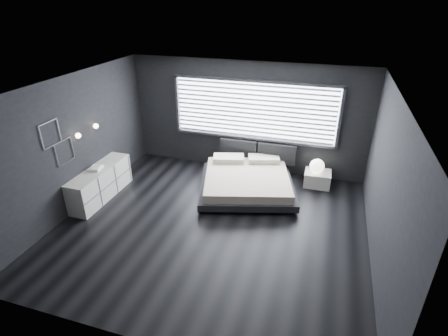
% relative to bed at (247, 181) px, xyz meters
% --- Properties ---
extents(room, '(6.04, 6.00, 2.80)m').
position_rel_bed_xyz_m(room, '(-0.33, -1.59, 1.14)').
color(room, black).
rests_on(room, ground).
extents(window, '(4.14, 0.09, 1.52)m').
position_rel_bed_xyz_m(window, '(-0.13, 1.11, 1.35)').
color(window, white).
rests_on(window, ground).
extents(headboard, '(1.96, 0.16, 0.52)m').
position_rel_bed_xyz_m(headboard, '(0.01, 1.05, 0.31)').
color(headboard, black).
rests_on(headboard, ground).
extents(sconce_near, '(0.18, 0.11, 0.11)m').
position_rel_bed_xyz_m(sconce_near, '(-3.22, -1.54, 1.34)').
color(sconce_near, silver).
rests_on(sconce_near, ground).
extents(sconce_far, '(0.18, 0.11, 0.11)m').
position_rel_bed_xyz_m(sconce_far, '(-3.22, -0.94, 1.34)').
color(sconce_far, silver).
rests_on(sconce_far, ground).
extents(wall_art_upper, '(0.01, 0.48, 0.48)m').
position_rel_bed_xyz_m(wall_art_upper, '(-3.31, -2.14, 1.59)').
color(wall_art_upper, '#47474C').
rests_on(wall_art_upper, ground).
extents(wall_art_lower, '(0.01, 0.48, 0.48)m').
position_rel_bed_xyz_m(wall_art_lower, '(-3.31, -1.89, 1.12)').
color(wall_art_lower, '#47474C').
rests_on(wall_art_lower, ground).
extents(bed, '(2.62, 2.55, 0.56)m').
position_rel_bed_xyz_m(bed, '(0.00, 0.00, 0.00)').
color(bed, black).
rests_on(bed, ground).
extents(nightstand, '(0.63, 0.53, 0.36)m').
position_rel_bed_xyz_m(nightstand, '(1.58, 0.75, -0.08)').
color(nightstand, silver).
rests_on(nightstand, ground).
extents(orb_lamp, '(0.34, 0.34, 0.34)m').
position_rel_bed_xyz_m(orb_lamp, '(1.53, 0.70, 0.27)').
color(orb_lamp, white).
rests_on(orb_lamp, nightstand).
extents(dresser, '(0.52, 1.80, 0.72)m').
position_rel_bed_xyz_m(dresser, '(-3.11, -1.26, 0.10)').
color(dresser, silver).
rests_on(dresser, ground).
extents(book_stack, '(0.29, 0.35, 0.06)m').
position_rel_bed_xyz_m(book_stack, '(-3.14, -1.29, 0.49)').
color(book_stack, white).
rests_on(book_stack, dresser).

